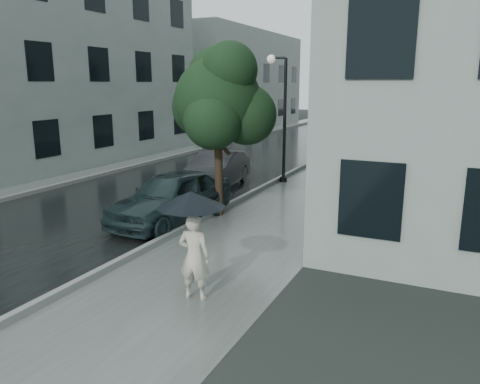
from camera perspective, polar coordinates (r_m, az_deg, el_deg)
The scene contains 14 objects.
ground at distance 9.57m, azimuth -6.81°, elevation -10.22°, with size 120.00×120.00×0.00m, color black.
sidewalk at distance 20.29m, azimuth 11.89°, elevation 2.12°, with size 3.50×60.00×0.01m, color slate.
kerb_near at distance 20.75m, azimuth 7.00°, elevation 2.75°, with size 0.15×60.00×0.15m, color slate.
asphalt_road at distance 22.08m, azimuth -1.68°, elevation 3.27°, with size 6.85×60.00×0.00m, color black.
kerb_far at distance 23.82m, azimuth -9.25°, elevation 4.01°, with size 0.15×60.00×0.15m, color slate.
sidewalk_far at distance 24.36m, azimuth -11.05°, elevation 3.97°, with size 1.70×60.00×0.01m, color #4C5451.
building_far_a at distance 24.09m, azimuth -25.95°, elevation 14.17°, with size 7.02×20.00×9.50m.
building_far_b at distance 41.74m, azimuth -1.31°, elevation 13.43°, with size 7.02×18.00×8.00m.
pedestrian at distance 8.34m, azimuth -5.60°, elevation -7.86°, with size 0.58×0.38×1.58m, color beige.
umbrella at distance 8.01m, azimuth -6.04°, elevation -0.90°, with size 1.52×1.52×1.10m.
street_tree at distance 13.33m, azimuth -2.52°, elevation 11.17°, with size 3.18×2.89×4.88m.
lamp_post at distance 18.09m, azimuth 4.98°, elevation 9.87°, with size 0.82×0.46×4.81m.
car_near at distance 13.04m, azimuth -8.33°, elevation -0.57°, with size 1.69×4.19×1.43m, color #1B2B2E.
car_far at distance 17.24m, azimuth -2.88°, elevation 2.75°, with size 1.42×4.07×1.34m, color black.
Camera 1 is at (4.70, -7.43, 3.78)m, focal length 35.00 mm.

